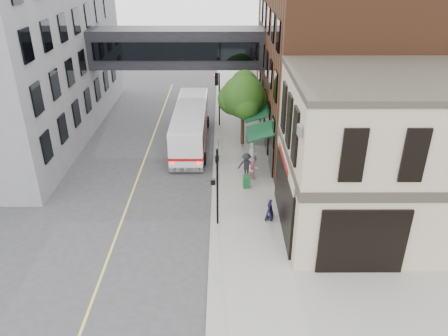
{
  "coord_description": "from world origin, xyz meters",
  "views": [
    {
      "loc": [
        0.69,
        -18.11,
        13.67
      ],
      "look_at": [
        0.75,
        2.92,
        3.1
      ],
      "focal_mm": 35.0,
      "sensor_mm": 36.0,
      "label": 1
    }
  ],
  "objects_px": {
    "pedestrian_c": "(246,166)",
    "newspaper_box": "(246,182)",
    "bus": "(191,124)",
    "pedestrian_b": "(253,170)",
    "pedestrian_a": "(253,156)",
    "sandwich_board": "(269,210)"
  },
  "relations": [
    {
      "from": "sandwich_board",
      "to": "pedestrian_c",
      "type": "bearing_deg",
      "value": 117.55
    },
    {
      "from": "pedestrian_b",
      "to": "pedestrian_c",
      "type": "relative_size",
      "value": 0.86
    },
    {
      "from": "pedestrian_c",
      "to": "bus",
      "type": "bearing_deg",
      "value": 141.76
    },
    {
      "from": "bus",
      "to": "pedestrian_b",
      "type": "relative_size",
      "value": 7.15
    },
    {
      "from": "pedestrian_a",
      "to": "newspaper_box",
      "type": "distance_m",
      "value": 2.92
    },
    {
      "from": "pedestrian_c",
      "to": "sandwich_board",
      "type": "xyz_separation_m",
      "value": [
        1.06,
        -4.94,
        -0.33
      ]
    },
    {
      "from": "bus",
      "to": "sandwich_board",
      "type": "height_order",
      "value": "bus"
    },
    {
      "from": "pedestrian_a",
      "to": "pedestrian_c",
      "type": "bearing_deg",
      "value": -123.3
    },
    {
      "from": "pedestrian_c",
      "to": "newspaper_box",
      "type": "xyz_separation_m",
      "value": [
        -0.04,
        -1.36,
        -0.46
      ]
    },
    {
      "from": "bus",
      "to": "pedestrian_b",
      "type": "distance_m",
      "value": 7.81
    },
    {
      "from": "bus",
      "to": "pedestrian_a",
      "type": "bearing_deg",
      "value": -45.46
    },
    {
      "from": "pedestrian_c",
      "to": "pedestrian_b",
      "type": "bearing_deg",
      "value": -21.64
    },
    {
      "from": "pedestrian_a",
      "to": "newspaper_box",
      "type": "bearing_deg",
      "value": -115.27
    },
    {
      "from": "pedestrian_b",
      "to": "sandwich_board",
      "type": "relative_size",
      "value": 1.4
    },
    {
      "from": "bus",
      "to": "pedestrian_c",
      "type": "relative_size",
      "value": 6.16
    },
    {
      "from": "pedestrian_a",
      "to": "newspaper_box",
      "type": "height_order",
      "value": "pedestrian_a"
    },
    {
      "from": "pedestrian_a",
      "to": "sandwich_board",
      "type": "xyz_separation_m",
      "value": [
        0.55,
        -6.4,
        -0.37
      ]
    },
    {
      "from": "pedestrian_c",
      "to": "sandwich_board",
      "type": "relative_size",
      "value": 1.63
    },
    {
      "from": "bus",
      "to": "newspaper_box",
      "type": "height_order",
      "value": "bus"
    },
    {
      "from": "pedestrian_c",
      "to": "newspaper_box",
      "type": "relative_size",
      "value": 2.13
    },
    {
      "from": "bus",
      "to": "pedestrian_a",
      "type": "xyz_separation_m",
      "value": [
        4.52,
        -4.6,
        -0.55
      ]
    },
    {
      "from": "bus",
      "to": "pedestrian_b",
      "type": "height_order",
      "value": "bus"
    }
  ]
}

